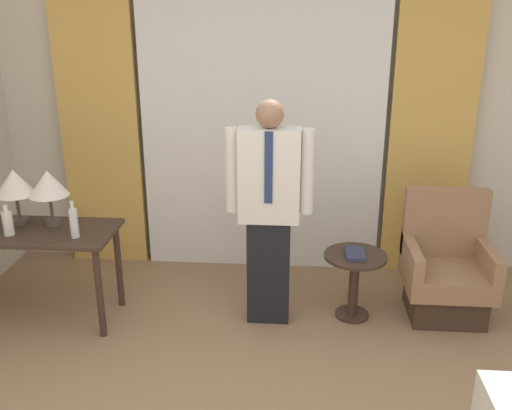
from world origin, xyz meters
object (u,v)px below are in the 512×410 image
table_lamp_right (48,185)px  armchair (446,273)px  bottle_near_edge (74,223)px  book (355,254)px  bottle_by_lamp (8,223)px  side_table (354,275)px  person (269,207)px  desk (32,243)px  table_lamp_left (14,184)px

table_lamp_right → armchair: bearing=3.7°
bottle_near_edge → book: bottle_near_edge is taller
book → bottle_by_lamp: bearing=-173.7°
armchair → side_table: size_ratio=1.83×
person → side_table: bearing=7.7°
bottle_by_lamp → book: bottle_by_lamp is taller
table_lamp_right → person: size_ratio=0.25×
desk → bottle_near_edge: bottle_near_edge is taller
table_lamp_left → bottle_by_lamp: table_lamp_left is taller
desk → table_lamp_left: table_lamp_left is taller
table_lamp_left → table_lamp_right: same height
bottle_by_lamp → table_lamp_left: bearing=96.9°
person → book: size_ratio=7.48×
desk → side_table: size_ratio=2.40×
person → armchair: bearing=8.7°
desk → book: 2.40m
desk → bottle_by_lamp: 0.24m
bottle_by_lamp → desk: bearing=45.0°
side_table → book: size_ratio=2.31×
table_lamp_right → bottle_near_edge: size_ratio=1.56×
desk → book: (2.39, 0.18, -0.09)m
desk → armchair: armchair is taller
table_lamp_left → table_lamp_right: size_ratio=1.00×
table_lamp_left → bottle_near_edge: table_lamp_left is taller
desk → table_lamp_left: 0.45m
table_lamp_left → book: bearing=1.3°
side_table → book: 0.18m
person → bottle_by_lamp: bearing=-173.6°
side_table → bottle_by_lamp: bearing=-173.2°
desk → table_lamp_right: (0.13, 0.12, 0.42)m
bottle_by_lamp → armchair: bearing=7.4°
desk → book: size_ratio=5.56×
table_lamp_right → side_table: 2.37m
bottle_by_lamp → table_lamp_right: bearing=43.9°
bottle_near_edge → book: (2.01, 0.28, -0.30)m
armchair → person: bearing=-171.3°
table_lamp_left → bottle_near_edge: 0.60m
table_lamp_right → person: person is taller
table_lamp_left → bottle_by_lamp: 0.31m
table_lamp_right → armchair: size_ratio=0.44×
desk → side_table: desk is taller
table_lamp_right → book: (2.27, 0.06, -0.50)m
person → bottle_near_edge: bearing=-171.0°
desk → table_lamp_left: (-0.13, 0.12, 0.42)m
desk → person: size_ratio=0.74×
bottle_by_lamp → book: (2.50, 0.28, -0.28)m
armchair → bottle_near_edge: bearing=-171.2°
bottle_near_edge → bottle_by_lamp: size_ratio=1.21×
table_lamp_left → bottle_by_lamp: size_ratio=1.89×
desk → side_table: 2.42m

